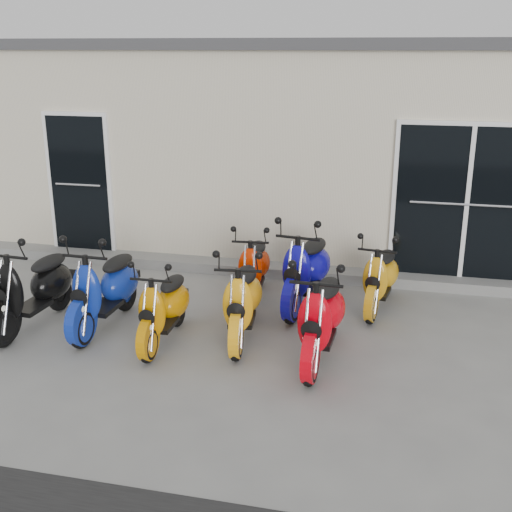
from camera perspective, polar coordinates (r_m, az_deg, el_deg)
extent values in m
plane|color=gray|center=(7.76, -1.02, -6.62)|extent=(80.00, 80.00, 0.00)
cube|color=beige|center=(12.26, 4.98, 10.34)|extent=(14.00, 6.00, 3.20)
cube|color=#3F3F42|center=(12.15, 5.20, 18.21)|extent=(14.20, 6.20, 0.16)
cube|color=gray|center=(9.56, 1.94, -1.27)|extent=(14.00, 0.40, 0.15)
cube|color=black|center=(10.45, -15.40, 6.52)|extent=(1.07, 0.08, 2.22)
cube|color=black|center=(9.25, 18.26, 4.81)|extent=(2.02, 0.08, 2.22)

